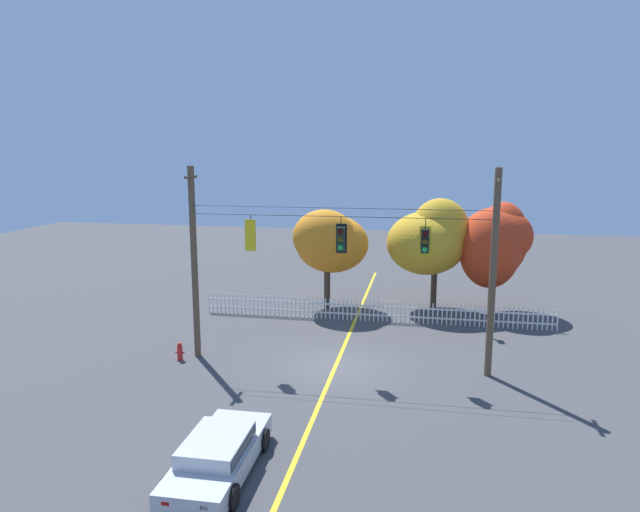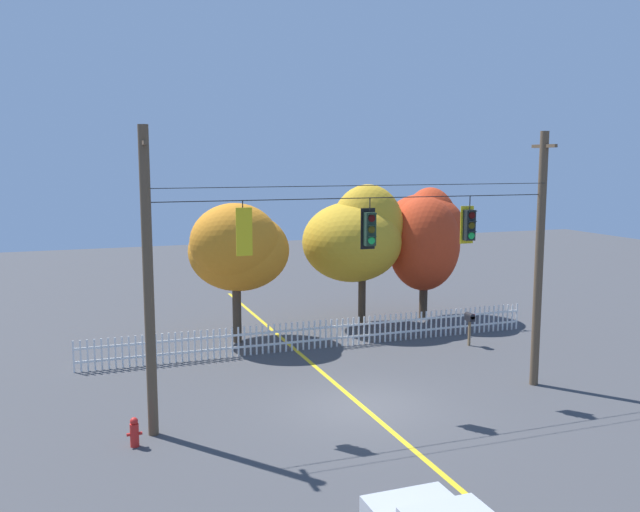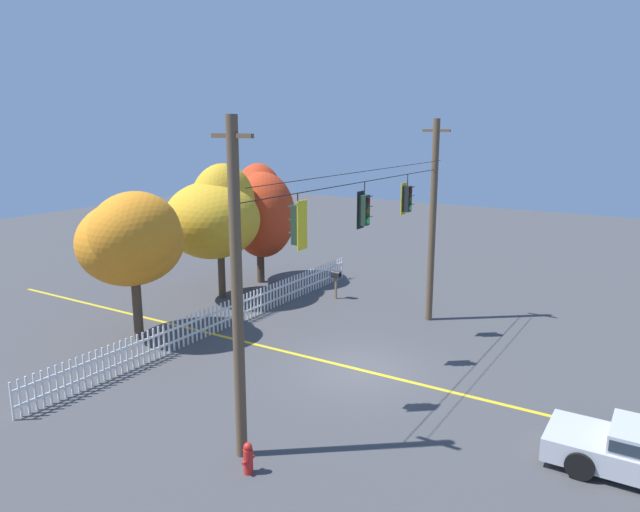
# 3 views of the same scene
# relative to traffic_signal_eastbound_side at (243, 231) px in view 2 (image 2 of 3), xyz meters

# --- Properties ---
(ground) EXTENTS (80.00, 80.00, 0.00)m
(ground) POSITION_rel_traffic_signal_eastbound_side_xyz_m (3.46, 0.01, -5.24)
(ground) COLOR #424244
(lane_centerline_stripe) EXTENTS (0.16, 36.00, 0.01)m
(lane_centerline_stripe) POSITION_rel_traffic_signal_eastbound_side_xyz_m (3.46, 0.01, -5.23)
(lane_centerline_stripe) COLOR gold
(lane_centerline_stripe) RESTS_ON ground
(signal_support_span) EXTENTS (12.10, 1.10, 7.95)m
(signal_support_span) POSITION_rel_traffic_signal_eastbound_side_xyz_m (3.46, 0.01, -1.17)
(signal_support_span) COLOR brown
(signal_support_span) RESTS_ON ground
(traffic_signal_eastbound_side) EXTENTS (0.43, 0.38, 1.44)m
(traffic_signal_eastbound_side) POSITION_rel_traffic_signal_eastbound_side_xyz_m (0.00, 0.00, 0.00)
(traffic_signal_eastbound_side) COLOR black
(traffic_signal_northbound_primary) EXTENTS (0.43, 0.38, 1.45)m
(traffic_signal_northbound_primary) POSITION_rel_traffic_signal_eastbound_side_xyz_m (3.62, 0.02, -0.07)
(traffic_signal_northbound_primary) COLOR black
(traffic_signal_southbound_primary) EXTENTS (0.43, 0.38, 1.43)m
(traffic_signal_southbound_primary) POSITION_rel_traffic_signal_eastbound_side_xyz_m (6.83, 0.02, -0.06)
(traffic_signal_southbound_primary) COLOR black
(white_picket_fence) EXTENTS (17.65, 0.06, 1.09)m
(white_picket_fence) POSITION_rel_traffic_signal_eastbound_side_xyz_m (4.41, 6.28, -4.69)
(white_picket_fence) COLOR white
(white_picket_fence) RESTS_ON ground
(autumn_maple_near_fence) EXTENTS (4.00, 3.90, 5.47)m
(autumn_maple_near_fence) POSITION_rel_traffic_signal_eastbound_side_xyz_m (1.75, 8.35, -1.52)
(autumn_maple_near_fence) COLOR #473828
(autumn_maple_near_fence) RESTS_ON ground
(autumn_maple_mid) EXTENTS (4.40, 4.17, 6.06)m
(autumn_maple_mid) POSITION_rel_traffic_signal_eastbound_side_xyz_m (7.13, 9.20, -1.41)
(autumn_maple_mid) COLOR #473828
(autumn_maple_mid) RESTS_ON ground
(autumn_oak_far_east) EXTENTS (3.85, 4.11, 5.87)m
(autumn_oak_far_east) POSITION_rel_traffic_signal_eastbound_side_xyz_m (10.52, 9.47, -1.45)
(autumn_oak_far_east) COLOR #473828
(autumn_oak_far_east) RESTS_ON ground
(fire_hydrant) EXTENTS (0.38, 0.22, 0.76)m
(fire_hydrant) POSITION_rel_traffic_signal_eastbound_side_xyz_m (-2.99, -0.61, -4.86)
(fire_hydrant) COLOR red
(fire_hydrant) RESTS_ON ground
(roadside_mailbox) EXTENTS (0.25, 0.44, 1.29)m
(roadside_mailbox) POSITION_rel_traffic_signal_eastbound_side_xyz_m (9.93, 4.70, -4.19)
(roadside_mailbox) COLOR brown
(roadside_mailbox) RESTS_ON ground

